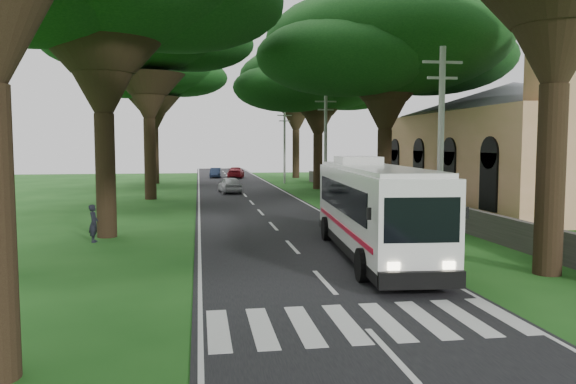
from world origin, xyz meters
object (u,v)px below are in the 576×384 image
distant_car_a (230,185)px  distant_car_b (216,173)px  coach_bus (373,208)px  distant_car_c (236,172)px  pole_near (441,146)px  pole_mid (326,145)px  pedestrian (94,223)px  church (514,135)px  pole_far (285,145)px

distant_car_a → distant_car_b: (-0.55, 23.01, -0.10)m
coach_bus → distant_car_c: (-1.85, 50.70, -1.14)m
pole_near → pole_mid: 20.00m
distant_car_c → pedestrian: pedestrian is taller
pole_mid → distant_car_b: size_ratio=2.14×
church → coach_bus: church is taller
pole_near → church: bearing=51.5°
pole_near → distant_car_a: pole_near is taller
pole_far → church: bearing=-63.2°
pole_mid → distant_car_a: (-6.62, 8.45, -3.44)m
distant_car_a → pedestrian: (-7.23, -23.79, 0.08)m
distant_car_a → distant_car_b: 23.02m
pole_far → pedestrian: 38.11m
pole_near → distant_car_b: pole_near is taller
church → pole_far: size_ratio=3.00×
pole_mid → pole_far: bearing=90.0°
coach_bus → distant_car_a: size_ratio=2.83×
coach_bus → distant_car_a: bearing=102.1°
distant_car_a → distant_car_c: (1.97, 21.98, -0.03)m
pole_mid → coach_bus: (-2.80, -20.27, -2.32)m
coach_bus → distant_car_c: bearing=96.6°
pole_far → pedestrian: size_ratio=4.83×
pedestrian → coach_bus: bearing=-114.7°
church → pole_near: size_ratio=3.00×
pole_far → distant_car_a: pole_far is taller
coach_bus → pedestrian: (-11.05, 4.92, -1.03)m
distant_car_a → distant_car_c: size_ratio=0.89×
church → pole_mid: (-12.36, 4.45, -0.73)m
distant_car_b → church: bearing=-56.7°
pedestrian → distant_car_b: bearing=-8.8°
pole_mid → pole_far: same height
pole_mid → coach_bus: 20.59m
pole_mid → church: bearing=-19.8°
pole_near → pole_far: size_ratio=1.00×
coach_bus → distant_car_b: bearing=99.3°
distant_car_a → distant_car_b: bearing=-94.6°
distant_car_b → pedestrian: (-6.68, -46.81, 0.18)m
pole_far → pedestrian: pole_far is taller
pole_mid → distant_car_b: 32.46m
church → distant_car_c: 39.04m
distant_car_b → coach_bus: bearing=-80.4°
distant_car_c → distant_car_b: bearing=-14.2°
distant_car_b → distant_car_c: size_ratio=0.79×
distant_car_a → pole_mid: bearing=122.1°
pole_far → coach_bus: pole_far is taller
pole_far → distant_car_a: bearing=-119.8°
church → pole_mid: bearing=160.2°
pole_far → distant_car_c: pole_far is taller
church → pole_far: (-12.36, 24.45, -0.73)m
pole_mid → pedestrian: (-13.84, -15.35, -3.35)m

